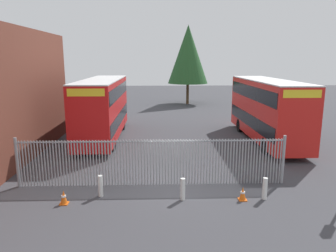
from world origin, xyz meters
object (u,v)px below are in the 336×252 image
Objects in this scene: bollard_near_right at (265,189)px; traffic_cone_mid_forecourt at (243,194)px; bollard_near_left at (101,186)px; traffic_cone_by_gate at (64,197)px; bollard_center_front at (183,189)px; double_decker_bus_near_gate at (267,108)px; double_decker_bus_behind_fence_left at (103,106)px.

traffic_cone_mid_forecourt is at bearing -176.18° from bollard_near_right.
bollard_near_left reaches higher than traffic_cone_by_gate.
double_decker_bus_near_gate is at bearing 55.14° from bollard_center_front.
double_decker_bus_near_gate is 15.60m from traffic_cone_by_gate.
traffic_cone_mid_forecourt is (6.05, -0.58, -0.19)m from bollard_near_left.
double_decker_bus_near_gate reaches higher than traffic_cone_by_gate.
bollard_near_right is at bearing -52.10° from double_decker_bus_behind_fence_left.
double_decker_bus_behind_fence_left is 12.22m from bollard_center_front.
bollard_center_front is 2.54m from traffic_cone_mid_forecourt.
traffic_cone_mid_forecourt is (2.53, -0.12, -0.19)m from bollard_center_front.
bollard_near_right is at bearing 3.82° from traffic_cone_mid_forecourt.
traffic_cone_by_gate and traffic_cone_mid_forecourt have the same top height.
traffic_cone_mid_forecourt is (-4.30, -9.92, -2.13)m from double_decker_bus_near_gate.
double_decker_bus_behind_fence_left is 11.38× the size of bollard_near_left.
double_decker_bus_behind_fence_left is at bearing 114.89° from bollard_center_front.
traffic_cone_by_gate is (-8.40, -0.18, -0.19)m from bollard_near_right.
bollard_near_left is at bearing 175.82° from bollard_near_right.
bollard_center_front is at bearing 2.69° from traffic_cone_by_gate.
bollard_center_front reaches higher than traffic_cone_mid_forecourt.
traffic_cone_by_gate is at bearing -179.12° from traffic_cone_mid_forecourt.
traffic_cone_mid_forecourt is (7.44, 0.11, 0.00)m from traffic_cone_by_gate.
double_decker_bus_behind_fence_left is at bearing 98.43° from bollard_near_left.
bollard_center_front is at bearing -7.43° from bollard_near_left.
traffic_cone_mid_forecourt is (-0.96, -0.06, -0.19)m from bollard_near_right.
double_decker_bus_behind_fence_left is 14.07m from bollard_near_right.
double_decker_bus_near_gate is 18.32× the size of traffic_cone_by_gate.
double_decker_bus_near_gate reaches higher than bollard_near_left.
double_decker_bus_behind_fence_left is 18.32× the size of traffic_cone_mid_forecourt.
bollard_near_right is (3.48, -0.05, 0.00)m from bollard_center_front.
bollard_center_front is 3.48m from bollard_near_right.
bollard_near_right is (7.01, -0.51, 0.00)m from bollard_near_left.
double_decker_bus_behind_fence_left reaches higher than traffic_cone_mid_forecourt.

